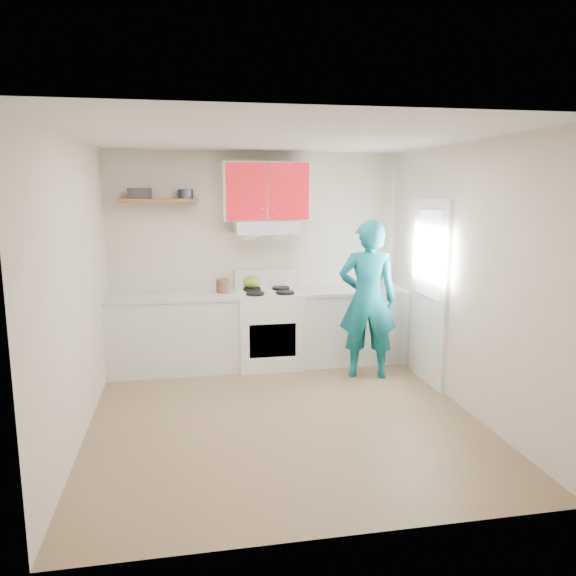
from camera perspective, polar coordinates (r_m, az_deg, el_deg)
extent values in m
plane|color=brown|center=(5.45, -0.50, -13.08)|extent=(3.80, 3.80, 0.00)
cube|color=white|center=(5.02, -0.55, 15.31)|extent=(3.60, 3.80, 0.04)
cube|color=beige|center=(6.93, -3.27, 3.13)|extent=(3.60, 0.04, 2.60)
cube|color=beige|center=(3.26, 5.32, -5.02)|extent=(3.60, 0.04, 2.60)
cube|color=beige|center=(5.08, -20.93, -0.13)|extent=(0.04, 3.80, 2.60)
cube|color=beige|center=(5.67, 17.70, 1.06)|extent=(0.04, 3.80, 2.60)
cube|color=white|center=(6.32, 14.39, -0.40)|extent=(0.05, 0.85, 2.05)
cube|color=white|center=(6.24, 14.34, 3.43)|extent=(0.01, 0.55, 0.95)
cube|color=silver|center=(6.75, -11.69, -4.63)|extent=(1.52, 0.60, 0.90)
cube|color=silver|center=(7.04, 6.39, -3.86)|extent=(1.32, 0.60, 0.90)
cube|color=white|center=(6.79, -2.01, -4.24)|extent=(0.76, 0.65, 0.92)
cube|color=silver|center=(6.69, -2.21, 6.28)|extent=(0.76, 0.44, 0.15)
cube|color=red|center=(6.73, -2.30, 9.92)|extent=(1.02, 0.33, 0.70)
cube|color=brown|center=(6.68, -13.11, 8.81)|extent=(0.90, 0.30, 0.04)
cube|color=#41393C|center=(6.65, -15.06, 9.39)|extent=(0.27, 0.22, 0.12)
cylinder|color=#333D4C|center=(6.69, -10.50, 9.52)|extent=(0.21, 0.21, 0.11)
ellipsoid|color=olive|center=(6.88, -3.77, 0.63)|extent=(0.21, 0.21, 0.18)
cylinder|color=brown|center=(6.67, -6.74, 0.12)|extent=(0.18, 0.18, 0.18)
cube|color=olive|center=(6.79, 3.39, -0.36)|extent=(0.33, 0.27, 0.02)
cube|color=red|center=(7.07, 8.93, -0.10)|extent=(0.30, 0.26, 0.01)
imported|color=#0D6D7D|center=(6.36, 8.21, -1.19)|extent=(0.75, 0.58, 1.81)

